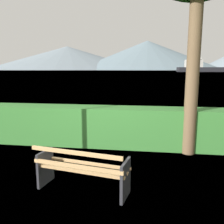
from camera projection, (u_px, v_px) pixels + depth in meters
ground_plane at (84, 190)px, 4.48m from camera, size 1400.00×1400.00×0.00m
water_surface at (146, 71)px, 302.52m from camera, size 620.00×620.00×0.00m
park_bench at (82, 170)px, 4.35m from camera, size 1.79×0.88×0.87m
hedge_row at (107, 126)px, 7.01m from camera, size 10.92×0.82×1.14m
cargo_ship_large at (214, 68)px, 179.23m from camera, size 65.11×17.63×10.81m
distant_hills at (166, 54)px, 525.67m from camera, size 798.95×365.75×83.20m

